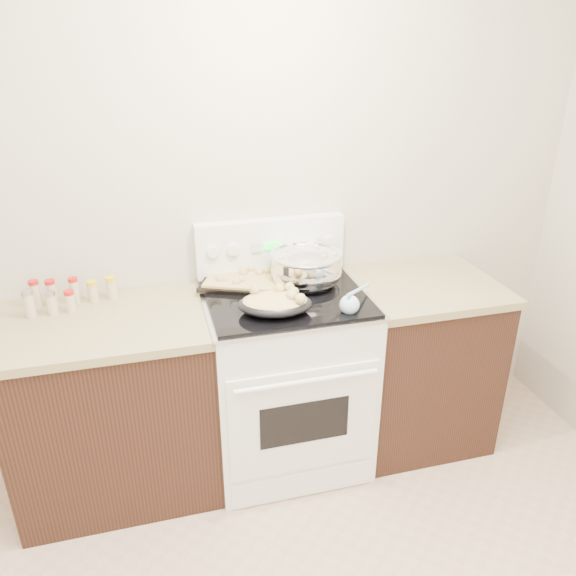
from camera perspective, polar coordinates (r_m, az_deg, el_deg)
name	(u,v)px	position (r m, az deg, el deg)	size (l,w,h in m)	color
room_shell	(297,259)	(1.00, 0.95, 3.01)	(4.10, 3.60, 2.75)	beige
counter_left	(116,405)	(2.84, -17.07, -11.27)	(0.93, 0.67, 0.92)	black
counter_right	(415,360)	(3.13, 12.82, -7.10)	(0.73, 0.67, 0.92)	black
kitchen_range	(285,375)	(2.88, -0.28, -8.84)	(0.78, 0.73, 1.22)	white
mixing_bowl	(306,268)	(2.73, 1.85, 2.01)	(0.46, 0.46, 0.21)	silver
roasting_pan	(276,302)	(2.46, -1.25, -1.47)	(0.36, 0.29, 0.11)	black
baking_sheet	(245,280)	(2.77, -4.34, 0.83)	(0.50, 0.43, 0.06)	black
wooden_spoon	(262,305)	(2.52, -2.69, -1.78)	(0.13, 0.24, 0.04)	#9B7047
blue_ladle	(350,303)	(2.50, 6.36, -1.56)	(0.22, 0.24, 0.11)	#9CCBE8
spice_jars	(64,295)	(2.75, -21.83, -0.70)	(0.40, 0.15, 0.13)	#BFB28C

